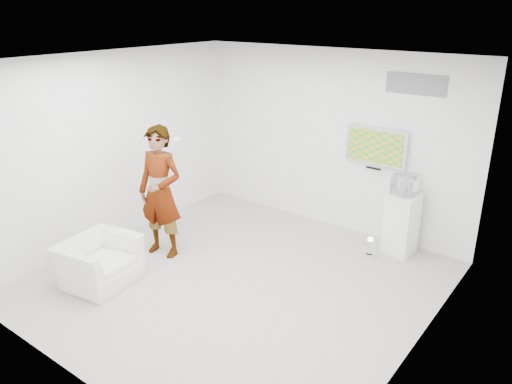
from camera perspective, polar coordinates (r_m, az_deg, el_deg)
room at (r=6.47m, az=-2.35°, el=1.40°), size 5.01×5.01×3.00m
tv at (r=8.05m, az=13.60°, el=5.10°), size 1.00×0.08×0.60m
logo_decal at (r=7.71m, az=17.80°, el=11.64°), size 0.90×0.02×0.30m
person at (r=7.56m, az=-10.87°, el=-0.02°), size 0.81×0.60×2.01m
armchair at (r=7.25m, az=-17.51°, el=-7.59°), size 0.99×1.09×0.63m
pedestal at (r=7.97m, az=16.24°, el=-3.48°), size 0.51×0.51×0.97m
floor_uplight at (r=7.84m, az=12.88°, el=-6.19°), size 0.22×0.22×0.31m
vitrine at (r=7.74m, az=16.71°, el=0.86°), size 0.38×0.38×0.31m
console at (r=7.75m, az=16.67°, el=0.47°), size 0.08×0.15×0.20m
wii_remote at (r=7.29m, az=-9.01°, el=5.97°), size 0.05×0.15×0.04m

